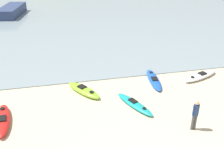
# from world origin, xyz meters

# --- Properties ---
(kayak_on_sand_0) EXTENTS (3.02, 1.72, 0.35)m
(kayak_on_sand_0) POSITION_xyz_m (5.88, 8.74, 0.15)
(kayak_on_sand_0) COLOR white
(kayak_on_sand_0) RESTS_ON ground_plane
(kayak_on_sand_1) EXTENTS (1.05, 3.09, 0.31)m
(kayak_on_sand_1) POSITION_xyz_m (2.60, 8.96, 0.13)
(kayak_on_sand_1) COLOR blue
(kayak_on_sand_1) RESTS_ON ground_plane
(kayak_on_sand_3) EXTENTS (1.72, 2.86, 0.32)m
(kayak_on_sand_3) POSITION_xyz_m (0.49, 6.41, 0.14)
(kayak_on_sand_3) COLOR teal
(kayak_on_sand_3) RESTS_ON ground_plane
(kayak_on_sand_4) EXTENTS (1.03, 2.98, 0.40)m
(kayak_on_sand_4) POSITION_xyz_m (-6.51, 6.38, 0.18)
(kayak_on_sand_4) COLOR red
(kayak_on_sand_4) RESTS_ON ground_plane
(kayak_on_sand_6) EXTENTS (2.13, 2.69, 0.39)m
(kayak_on_sand_6) POSITION_xyz_m (-2.12, 8.52, 0.17)
(kayak_on_sand_6) COLOR #8CCC2D
(kayak_on_sand_6) RESTS_ON ground_plane
(person_near_foreground) EXTENTS (0.33, 0.24, 1.65)m
(person_near_foreground) POSITION_xyz_m (2.72, 3.83, 0.94)
(person_near_foreground) COLOR #4C4C4C
(person_near_foreground) RESTS_ON ground_plane
(moored_boat_1) EXTENTS (3.23, 6.02, 1.12)m
(moored_boat_1) POSITION_xyz_m (-8.63, 29.49, 0.62)
(moored_boat_1) COLOR navy
(moored_boat_1) RESTS_ON bay_water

